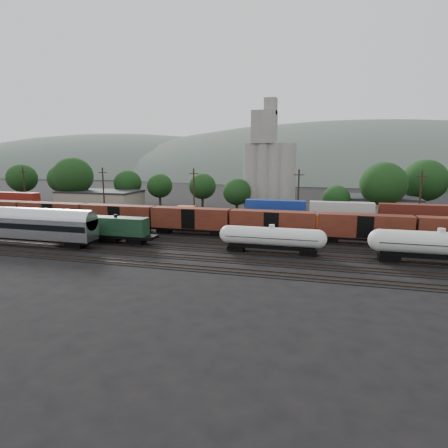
% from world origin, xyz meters
% --- Properties ---
extents(ground, '(600.00, 600.00, 0.00)m').
position_xyz_m(ground, '(0.00, 0.00, 0.00)').
color(ground, black).
extents(tracks, '(180.00, 33.20, 0.20)m').
position_xyz_m(tracks, '(0.00, 0.00, 0.05)').
color(tracks, black).
rests_on(tracks, ground).
extents(green_locomotive, '(18.64, 3.29, 4.93)m').
position_xyz_m(green_locomotive, '(-19.55, -5.00, 2.80)').
color(green_locomotive, black).
rests_on(green_locomotive, ground).
extents(tank_car_a, '(16.27, 2.91, 4.26)m').
position_xyz_m(tank_car_a, '(10.17, -5.00, 2.54)').
color(tank_car_a, silver).
rests_on(tank_car_a, ground).
extents(tank_car_b, '(18.48, 3.31, 4.84)m').
position_xyz_m(tank_car_b, '(33.03, -5.00, 2.86)').
color(tank_car_b, silver).
rests_on(tank_car_b, ground).
extents(passenger_coach, '(26.66, 3.29, 6.05)m').
position_xyz_m(passenger_coach, '(-30.73, -10.00, 3.68)').
color(passenger_coach, silver).
rests_on(passenger_coach, ground).
extents(orange_locomotive, '(17.95, 2.99, 4.49)m').
position_xyz_m(orange_locomotive, '(-5.04, 10.00, 2.56)').
color(orange_locomotive, black).
rests_on(orange_locomotive, ground).
extents(boxcar_string, '(169.00, 2.90, 4.20)m').
position_xyz_m(boxcar_string, '(8.84, 5.00, 3.12)').
color(boxcar_string, black).
rests_on(boxcar_string, ground).
extents(container_wall, '(160.00, 2.60, 5.80)m').
position_xyz_m(container_wall, '(0.67, 15.00, 2.50)').
color(container_wall, black).
rests_on(container_wall, ground).
extents(grain_silo, '(13.40, 5.00, 29.00)m').
position_xyz_m(grain_silo, '(3.28, 36.00, 11.26)').
color(grain_silo, gray).
rests_on(grain_silo, ground).
extents(industrial_sheds, '(119.38, 17.26, 5.10)m').
position_xyz_m(industrial_sheds, '(6.63, 35.25, 2.56)').
color(industrial_sheds, '#9E937F').
rests_on(industrial_sheds, ground).
extents(tree_band, '(165.43, 23.66, 14.53)m').
position_xyz_m(tree_band, '(2.59, 38.76, 7.79)').
color(tree_band, black).
rests_on(tree_band, ground).
extents(utility_poles, '(122.20, 0.36, 12.00)m').
position_xyz_m(utility_poles, '(0.00, 22.00, 6.21)').
color(utility_poles, black).
rests_on(utility_poles, ground).
extents(distant_hills, '(860.00, 286.00, 130.00)m').
position_xyz_m(distant_hills, '(23.92, 260.00, -20.56)').
color(distant_hills, '#59665B').
rests_on(distant_hills, ground).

